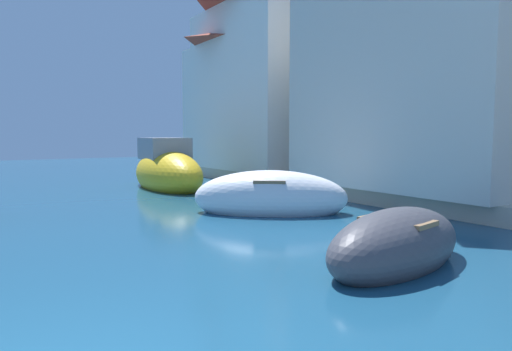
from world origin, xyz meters
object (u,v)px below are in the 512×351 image
Objects in this scene: moored_boat_5 at (167,171)px; waterfront_building_main at (439,46)px; waterfront_building_annex at (276,79)px; moored_boat_0 at (396,245)px; moored_boat_8 at (270,198)px; waterfront_building_far at (260,96)px.

waterfront_building_main is at bearing 43.40° from moored_boat_5.
waterfront_building_annex is (6.38, 1.26, 4.31)m from moored_boat_5.
waterfront_building_main is 9.28m from waterfront_building_annex.
moored_boat_0 is 12.68m from moored_boat_5.
moored_boat_0 is at bearing -148.48° from waterfront_building_main.
waterfront_building_main reaches higher than moored_boat_8.
moored_boat_5 is at bearing -51.61° from moored_boat_8.
moored_boat_5 is 7.78m from waterfront_building_far.
waterfront_building_far is (6.30, 9.97, 3.80)m from moored_boat_8.
waterfront_building_annex is at bearing -88.62° from moored_boat_8.
moored_boat_0 is at bearing -116.11° from waterfront_building_far.
moored_boat_5 is at bearing -168.85° from waterfront_building_annex.
moored_boat_0 is 0.48× the size of waterfront_building_far.
waterfront_building_far is at bearing 52.96° from moored_boat_0.
waterfront_building_main is at bearing 20.60° from moored_boat_0.
waterfront_building_far is at bearing 117.68° from moored_boat_5.
waterfront_building_annex reaches higher than moored_boat_0.
moored_boat_5 reaches higher than moored_boat_8.
moored_boat_5 is at bearing -157.22° from waterfront_building_far.
moored_boat_5 is 0.78× the size of waterfront_building_far.
moored_boat_5 reaches higher than moored_boat_0.
moored_boat_0 is 0.81× the size of moored_boat_8.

